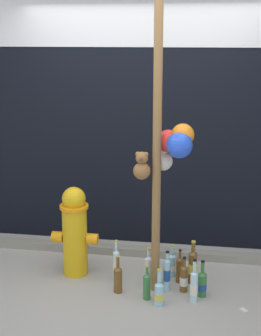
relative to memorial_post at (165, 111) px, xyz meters
name	(u,v)px	position (x,y,z in m)	size (l,w,h in m)	color
ground_plane	(126,302)	(-0.28, -0.28, -1.60)	(14.00, 14.00, 0.00)	#9E9B93
building_wall	(148,61)	(-0.28, 1.12, 0.33)	(10.00, 0.21, 3.87)	black
curb_strip	(141,251)	(-0.28, 0.68, -1.56)	(8.00, 0.12, 0.08)	gray
memorial_post	(165,111)	(0.00, 0.00, 0.00)	(0.53, 0.34, 2.88)	olive
fire_hydrant	(75,231)	(-0.84, 0.18, -1.17)	(0.44, 0.27, 0.86)	gold
bottle_0	(194,286)	(0.29, -0.18, -1.46)	(0.07, 0.07, 0.39)	#B2DBEA
bottle_1	(147,286)	(-0.11, -0.20, -1.48)	(0.06, 0.06, 0.32)	#337038
bottle_2	(202,283)	(0.35, -0.07, -1.48)	(0.08, 0.08, 0.33)	#337038
bottle_3	(167,274)	(0.04, -0.02, -1.44)	(0.06, 0.06, 0.37)	#93CCE0
bottle_4	(180,269)	(0.14, 0.16, -1.47)	(0.07, 0.07, 0.32)	brown
bottle_5	(149,269)	(-0.13, 0.07, -1.45)	(0.08, 0.08, 0.35)	silver
bottle_6	(184,278)	(0.19, -0.01, -1.48)	(0.07, 0.07, 0.33)	brown
bottle_7	(118,278)	(-0.38, -0.12, -1.47)	(0.07, 0.07, 0.35)	brown
bottle_8	(159,292)	(0.00, -0.28, -1.49)	(0.08, 0.08, 0.33)	#93CCE0
bottle_9	(172,264)	(0.07, 0.26, -1.48)	(0.07, 0.07, 0.32)	#93CCE0
bottle_10	(193,266)	(0.26, 0.16, -1.44)	(0.08, 0.08, 0.41)	brown
bottle_11	(116,265)	(-0.43, 0.08, -1.44)	(0.06, 0.06, 0.40)	#B2DBEA
litter_1	(244,310)	(0.70, -0.25, -1.60)	(0.07, 0.05, 0.01)	silver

